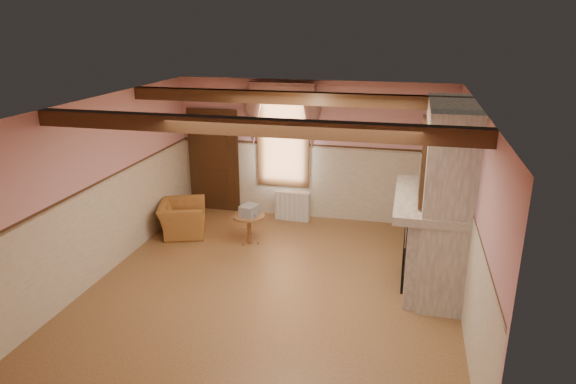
% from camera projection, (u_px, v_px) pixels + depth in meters
% --- Properties ---
extents(floor, '(5.50, 6.00, 0.01)m').
position_uv_depth(floor, '(275.00, 284.00, 7.96)').
color(floor, brown).
rests_on(floor, ground).
extents(ceiling, '(5.50, 6.00, 0.01)m').
position_uv_depth(ceiling, '(273.00, 103.00, 7.07)').
color(ceiling, silver).
rests_on(ceiling, wall_back).
extents(wall_back, '(5.50, 0.02, 2.80)m').
position_uv_depth(wall_back, '(313.00, 151.00, 10.29)').
color(wall_back, '#CF8F94').
rests_on(wall_back, floor).
extents(wall_front, '(5.50, 0.02, 2.80)m').
position_uv_depth(wall_front, '(191.00, 302.00, 4.75)').
color(wall_front, '#CF8F94').
rests_on(wall_front, floor).
extents(wall_left, '(0.02, 6.00, 2.80)m').
position_uv_depth(wall_left, '(107.00, 185.00, 8.12)').
color(wall_left, '#CF8F94').
rests_on(wall_left, floor).
extents(wall_right, '(0.02, 6.00, 2.80)m').
position_uv_depth(wall_right, '(471.00, 214.00, 6.91)').
color(wall_right, '#CF8F94').
rests_on(wall_right, floor).
extents(wainscot, '(5.50, 6.00, 1.50)m').
position_uv_depth(wainscot, '(275.00, 239.00, 7.72)').
color(wainscot, beige).
rests_on(wainscot, floor).
extents(chair_rail, '(5.50, 6.00, 0.08)m').
position_uv_depth(chair_rail, '(274.00, 192.00, 7.49)').
color(chair_rail, black).
rests_on(chair_rail, wainscot).
extents(firebox, '(0.20, 0.95, 0.90)m').
position_uv_depth(firebox, '(410.00, 254.00, 7.93)').
color(firebox, black).
rests_on(firebox, floor).
extents(armchair, '(1.09, 1.17, 0.62)m').
position_uv_depth(armchair, '(182.00, 218.00, 9.76)').
color(armchair, '#9E662D').
rests_on(armchair, floor).
extents(side_table, '(0.61, 0.61, 0.55)m').
position_uv_depth(side_table, '(249.00, 229.00, 9.32)').
color(side_table, brown).
rests_on(side_table, floor).
extents(book_stack, '(0.34, 0.38, 0.20)m').
position_uv_depth(book_stack, '(249.00, 210.00, 9.18)').
color(book_stack, '#B7AD8C').
rests_on(book_stack, side_table).
extents(radiator, '(0.71, 0.20, 0.60)m').
position_uv_depth(radiator, '(293.00, 206.00, 10.43)').
color(radiator, silver).
rests_on(radiator, floor).
extents(bowl, '(0.36, 0.36, 0.09)m').
position_uv_depth(bowl, '(432.00, 196.00, 7.41)').
color(bowl, brown).
rests_on(bowl, mantel).
extents(mantel_clock, '(0.14, 0.24, 0.20)m').
position_uv_depth(mantel_clock, '(431.00, 174.00, 8.28)').
color(mantel_clock, black).
rests_on(mantel_clock, mantel).
extents(oil_lamp, '(0.11, 0.11, 0.28)m').
position_uv_depth(oil_lamp, '(432.00, 179.00, 7.90)').
color(oil_lamp, gold).
rests_on(oil_lamp, mantel).
extents(candle_red, '(0.06, 0.06, 0.16)m').
position_uv_depth(candle_red, '(433.00, 202.00, 7.08)').
color(candle_red, '#9D2013').
rests_on(candle_red, mantel).
extents(jar_yellow, '(0.06, 0.06, 0.12)m').
position_uv_depth(jar_yellow, '(432.00, 195.00, 7.41)').
color(jar_yellow, gold).
rests_on(jar_yellow, mantel).
extents(fireplace, '(0.85, 2.00, 2.80)m').
position_uv_depth(fireplace, '(444.00, 198.00, 7.54)').
color(fireplace, gray).
rests_on(fireplace, floor).
extents(mantel, '(1.05, 2.05, 0.12)m').
position_uv_depth(mantel, '(431.00, 200.00, 7.59)').
color(mantel, gray).
rests_on(mantel, fireplace).
extents(overmantel_mirror, '(0.06, 1.44, 1.04)m').
position_uv_depth(overmantel_mirror, '(422.00, 159.00, 7.44)').
color(overmantel_mirror, silver).
rests_on(overmantel_mirror, fireplace).
extents(door, '(1.10, 0.10, 2.10)m').
position_uv_depth(door, '(214.00, 162.00, 10.80)').
color(door, black).
rests_on(door, floor).
extents(window, '(1.06, 0.08, 2.02)m').
position_uv_depth(window, '(283.00, 137.00, 10.31)').
color(window, white).
rests_on(window, wall_back).
extents(window_drapes, '(1.30, 0.14, 1.40)m').
position_uv_depth(window_drapes, '(282.00, 108.00, 10.04)').
color(window_drapes, gray).
rests_on(window_drapes, wall_back).
extents(ceiling_beam_front, '(5.50, 0.18, 0.20)m').
position_uv_depth(ceiling_beam_front, '(247.00, 127.00, 6.00)').
color(ceiling_beam_front, black).
rests_on(ceiling_beam_front, ceiling).
extents(ceiling_beam_back, '(5.50, 0.18, 0.20)m').
position_uv_depth(ceiling_beam_back, '(293.00, 98.00, 8.21)').
color(ceiling_beam_back, black).
rests_on(ceiling_beam_back, ceiling).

